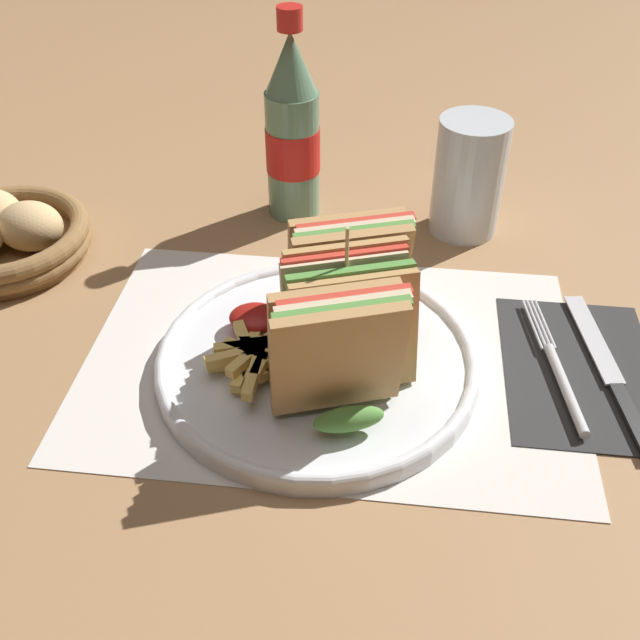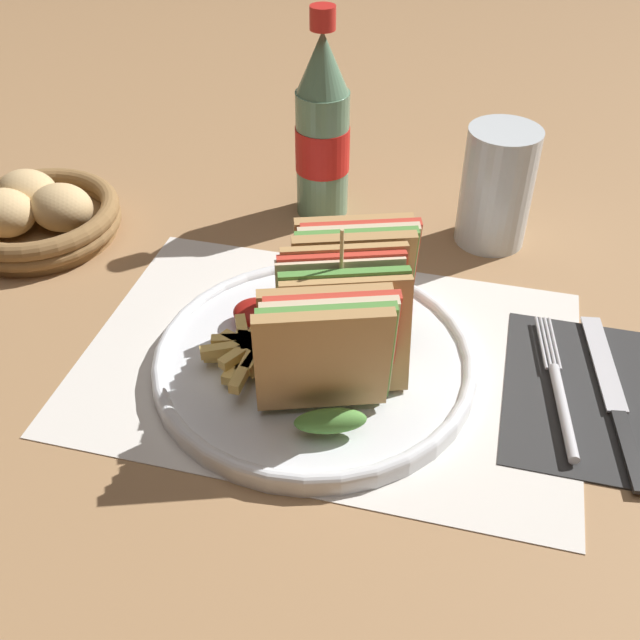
% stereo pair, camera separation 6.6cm
% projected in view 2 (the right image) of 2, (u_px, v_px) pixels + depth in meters
% --- Properties ---
extents(ground_plane, '(4.00, 4.00, 0.00)m').
position_uv_depth(ground_plane, '(339.00, 379.00, 0.66)').
color(ground_plane, '#9E754C').
extents(placemat, '(0.44, 0.31, 0.00)m').
position_uv_depth(placemat, '(330.00, 359.00, 0.68)').
color(placemat, silver).
rests_on(placemat, ground_plane).
extents(plate_main, '(0.28, 0.28, 0.02)m').
position_uv_depth(plate_main, '(314.00, 360.00, 0.66)').
color(plate_main, white).
rests_on(plate_main, ground_plane).
extents(club_sandwich, '(0.12, 0.21, 0.14)m').
position_uv_depth(club_sandwich, '(342.00, 315.00, 0.62)').
color(club_sandwich, tan).
rests_on(club_sandwich, plate_main).
extents(fries_pile, '(0.08, 0.09, 0.02)m').
position_uv_depth(fries_pile, '(249.00, 349.00, 0.64)').
color(fries_pile, '#E5C166').
rests_on(fries_pile, plate_main).
extents(ketchup_blob, '(0.05, 0.04, 0.02)m').
position_uv_depth(ketchup_blob, '(259.00, 313.00, 0.68)').
color(ketchup_blob, maroon).
rests_on(ketchup_blob, plate_main).
extents(napkin, '(0.13, 0.19, 0.00)m').
position_uv_depth(napkin, '(583.00, 393.00, 0.64)').
color(napkin, '#2D2D2D').
rests_on(napkin, ground_plane).
extents(fork, '(0.04, 0.18, 0.01)m').
position_uv_depth(fork, '(560.00, 397.00, 0.63)').
color(fork, silver).
rests_on(fork, napkin).
extents(knife, '(0.05, 0.21, 0.00)m').
position_uv_depth(knife, '(613.00, 397.00, 0.63)').
color(knife, black).
rests_on(knife, napkin).
extents(coke_bottle_near, '(0.06, 0.06, 0.23)m').
position_uv_depth(coke_bottle_near, '(322.00, 131.00, 0.82)').
color(coke_bottle_near, slate).
rests_on(coke_bottle_near, ground_plane).
extents(glass_near, '(0.08, 0.08, 0.13)m').
position_uv_depth(glass_near, '(496.00, 194.00, 0.79)').
color(glass_near, silver).
rests_on(glass_near, ground_plane).
extents(bread_basket, '(0.18, 0.18, 0.06)m').
position_uv_depth(bread_basket, '(36.00, 215.00, 0.82)').
color(bread_basket, olive).
rests_on(bread_basket, ground_plane).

